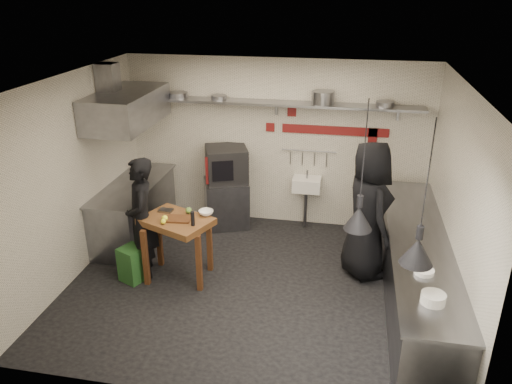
% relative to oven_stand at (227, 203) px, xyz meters
% --- Properties ---
extents(floor, '(5.00, 5.00, 0.00)m').
position_rel_oven_stand_xyz_m(floor, '(0.79, -1.75, -0.40)').
color(floor, black).
rests_on(floor, ground).
extents(ceiling, '(5.00, 5.00, 0.00)m').
position_rel_oven_stand_xyz_m(ceiling, '(0.79, -1.75, 2.40)').
color(ceiling, beige).
rests_on(ceiling, floor).
extents(wall_back, '(5.00, 0.04, 2.80)m').
position_rel_oven_stand_xyz_m(wall_back, '(0.79, 0.35, 1.00)').
color(wall_back, silver).
rests_on(wall_back, floor).
extents(wall_front, '(5.00, 0.04, 2.80)m').
position_rel_oven_stand_xyz_m(wall_front, '(0.79, -3.85, 1.00)').
color(wall_front, silver).
rests_on(wall_front, floor).
extents(wall_left, '(0.04, 4.20, 2.80)m').
position_rel_oven_stand_xyz_m(wall_left, '(-1.71, -1.75, 1.00)').
color(wall_left, silver).
rests_on(wall_left, floor).
extents(wall_right, '(0.04, 4.20, 2.80)m').
position_rel_oven_stand_xyz_m(wall_right, '(3.29, -1.75, 1.00)').
color(wall_right, silver).
rests_on(wall_right, floor).
extents(red_band_horiz, '(1.70, 0.02, 0.14)m').
position_rel_oven_stand_xyz_m(red_band_horiz, '(1.74, 0.33, 1.28)').
color(red_band_horiz, maroon).
rests_on(red_band_horiz, wall_back).
extents(red_band_vert, '(0.14, 0.02, 1.10)m').
position_rel_oven_stand_xyz_m(red_band_vert, '(2.34, 0.33, 0.80)').
color(red_band_vert, maroon).
rests_on(red_band_vert, wall_back).
extents(red_tile_a, '(0.14, 0.02, 0.14)m').
position_rel_oven_stand_xyz_m(red_tile_a, '(1.04, 0.33, 1.55)').
color(red_tile_a, maroon).
rests_on(red_tile_a, wall_back).
extents(red_tile_b, '(0.14, 0.02, 0.14)m').
position_rel_oven_stand_xyz_m(red_tile_b, '(0.69, 0.33, 1.28)').
color(red_tile_b, maroon).
rests_on(red_tile_b, wall_back).
extents(back_shelf, '(4.60, 0.34, 0.04)m').
position_rel_oven_stand_xyz_m(back_shelf, '(0.79, 0.17, 1.72)').
color(back_shelf, slate).
rests_on(back_shelf, wall_back).
extents(shelf_bracket_left, '(0.04, 0.06, 0.24)m').
position_rel_oven_stand_xyz_m(shelf_bracket_left, '(-1.11, 0.32, 1.62)').
color(shelf_bracket_left, slate).
rests_on(shelf_bracket_left, wall_back).
extents(shelf_bracket_mid, '(0.04, 0.06, 0.24)m').
position_rel_oven_stand_xyz_m(shelf_bracket_mid, '(0.79, 0.32, 1.62)').
color(shelf_bracket_mid, slate).
rests_on(shelf_bracket_mid, wall_back).
extents(shelf_bracket_right, '(0.04, 0.06, 0.24)m').
position_rel_oven_stand_xyz_m(shelf_bracket_right, '(2.69, 0.32, 1.62)').
color(shelf_bracket_right, slate).
rests_on(shelf_bracket_right, wall_back).
extents(pan_far_left, '(0.41, 0.41, 0.09)m').
position_rel_oven_stand_xyz_m(pan_far_left, '(-0.81, 0.17, 1.79)').
color(pan_far_left, slate).
rests_on(pan_far_left, back_shelf).
extents(pan_mid_left, '(0.30, 0.30, 0.07)m').
position_rel_oven_stand_xyz_m(pan_mid_left, '(-0.13, 0.17, 1.78)').
color(pan_mid_left, slate).
rests_on(pan_mid_left, back_shelf).
extents(stock_pot, '(0.39, 0.39, 0.20)m').
position_rel_oven_stand_xyz_m(stock_pot, '(1.54, 0.17, 1.84)').
color(stock_pot, slate).
rests_on(stock_pot, back_shelf).
extents(pan_right, '(0.35, 0.35, 0.08)m').
position_rel_oven_stand_xyz_m(pan_right, '(2.47, 0.17, 1.78)').
color(pan_right, slate).
rests_on(pan_right, back_shelf).
extents(oven_stand, '(0.89, 0.85, 0.80)m').
position_rel_oven_stand_xyz_m(oven_stand, '(0.00, 0.00, 0.00)').
color(oven_stand, slate).
rests_on(oven_stand, floor).
extents(combi_oven, '(0.83, 0.81, 0.58)m').
position_rel_oven_stand_xyz_m(combi_oven, '(0.01, 0.04, 0.69)').
color(combi_oven, black).
rests_on(combi_oven, oven_stand).
extents(oven_door, '(0.52, 0.22, 0.46)m').
position_rel_oven_stand_xyz_m(oven_door, '(0.00, -0.23, 0.69)').
color(oven_door, maroon).
rests_on(oven_door, combi_oven).
extents(oven_glass, '(0.33, 0.14, 0.34)m').
position_rel_oven_stand_xyz_m(oven_glass, '(0.02, -0.29, 0.69)').
color(oven_glass, black).
rests_on(oven_glass, oven_door).
extents(hand_sink, '(0.46, 0.34, 0.22)m').
position_rel_oven_stand_xyz_m(hand_sink, '(1.34, 0.17, 0.38)').
color(hand_sink, white).
rests_on(hand_sink, wall_back).
extents(sink_tap, '(0.03, 0.03, 0.14)m').
position_rel_oven_stand_xyz_m(sink_tap, '(1.34, 0.17, 0.56)').
color(sink_tap, slate).
rests_on(sink_tap, hand_sink).
extents(sink_drain, '(0.06, 0.06, 0.66)m').
position_rel_oven_stand_xyz_m(sink_drain, '(1.34, 0.13, -0.06)').
color(sink_drain, slate).
rests_on(sink_drain, floor).
extents(utensil_rail, '(0.90, 0.02, 0.02)m').
position_rel_oven_stand_xyz_m(utensil_rail, '(1.34, 0.31, 0.92)').
color(utensil_rail, slate).
rests_on(utensil_rail, wall_back).
extents(counter_right, '(0.70, 3.80, 0.90)m').
position_rel_oven_stand_xyz_m(counter_right, '(2.94, -1.75, 0.05)').
color(counter_right, slate).
rests_on(counter_right, floor).
extents(counter_right_top, '(0.76, 3.90, 0.03)m').
position_rel_oven_stand_xyz_m(counter_right_top, '(2.94, -1.75, 0.52)').
color(counter_right_top, slate).
rests_on(counter_right_top, counter_right).
extents(plate_stack, '(0.29, 0.29, 0.11)m').
position_rel_oven_stand_xyz_m(plate_stack, '(2.91, -3.11, 0.59)').
color(plate_stack, white).
rests_on(plate_stack, counter_right_top).
extents(small_bowl_right, '(0.22, 0.22, 0.05)m').
position_rel_oven_stand_xyz_m(small_bowl_right, '(2.89, -2.56, 0.56)').
color(small_bowl_right, white).
rests_on(small_bowl_right, counter_right_top).
extents(counter_left, '(0.70, 1.90, 0.90)m').
position_rel_oven_stand_xyz_m(counter_left, '(-1.36, -0.70, 0.05)').
color(counter_left, slate).
rests_on(counter_left, floor).
extents(counter_left_top, '(0.76, 2.00, 0.03)m').
position_rel_oven_stand_xyz_m(counter_left_top, '(-1.36, -0.70, 0.52)').
color(counter_left_top, slate).
rests_on(counter_left_top, counter_left).
extents(extractor_hood, '(0.78, 1.60, 0.50)m').
position_rel_oven_stand_xyz_m(extractor_hood, '(-1.31, -0.70, 1.75)').
color(extractor_hood, slate).
rests_on(extractor_hood, ceiling).
extents(hood_duct, '(0.28, 0.28, 0.50)m').
position_rel_oven_stand_xyz_m(hood_duct, '(-1.56, -0.70, 2.15)').
color(hood_duct, slate).
rests_on(hood_duct, ceiling).
extents(green_bin, '(0.41, 0.41, 0.50)m').
position_rel_oven_stand_xyz_m(green_bin, '(-0.87, -1.94, -0.15)').
color(green_bin, '#235623').
rests_on(green_bin, floor).
extents(prep_table, '(1.10, 0.94, 0.92)m').
position_rel_oven_stand_xyz_m(prep_table, '(-0.26, -1.75, 0.06)').
color(prep_table, brown).
rests_on(prep_table, floor).
extents(cutting_board, '(0.35, 0.26, 0.02)m').
position_rel_oven_stand_xyz_m(cutting_board, '(-0.21, -1.77, 0.53)').
color(cutting_board, '#542E18').
rests_on(cutting_board, prep_table).
extents(pepper_mill, '(0.07, 0.07, 0.20)m').
position_rel_oven_stand_xyz_m(pepper_mill, '(0.03, -1.90, 0.62)').
color(pepper_mill, black).
rests_on(pepper_mill, prep_table).
extents(lemon_a, '(0.10, 0.10, 0.08)m').
position_rel_oven_stand_xyz_m(lemon_a, '(-0.38, -1.84, 0.56)').
color(lemon_a, '#FAFF2B').
rests_on(lemon_a, prep_table).
extents(lemon_b, '(0.07, 0.07, 0.07)m').
position_rel_oven_stand_xyz_m(lemon_b, '(-0.37, -1.94, 0.56)').
color(lemon_b, '#FAFF2B').
rests_on(lemon_b, prep_table).
extents(veg_ball, '(0.11, 0.11, 0.09)m').
position_rel_oven_stand_xyz_m(veg_ball, '(-0.14, -1.57, 0.57)').
color(veg_ball, olive).
rests_on(veg_ball, prep_table).
extents(steel_tray, '(0.20, 0.15, 0.03)m').
position_rel_oven_stand_xyz_m(steel_tray, '(-0.47, -1.56, 0.54)').
color(steel_tray, slate).
rests_on(steel_tray, prep_table).
extents(bowl, '(0.24, 0.24, 0.06)m').
position_rel_oven_stand_xyz_m(bowl, '(0.11, -1.55, 0.55)').
color(bowl, white).
rests_on(bowl, prep_table).
extents(heat_lamp_near, '(0.39, 0.39, 1.49)m').
position_rel_oven_stand_xyz_m(heat_lamp_near, '(2.14, -2.37, 1.66)').
color(heat_lamp_near, black).
rests_on(heat_lamp_near, ceiling).
extents(heat_lamp_far, '(0.38, 0.38, 1.48)m').
position_rel_oven_stand_xyz_m(heat_lamp_far, '(2.71, -3.04, 1.66)').
color(heat_lamp_far, black).
rests_on(heat_lamp_far, ceiling).
extents(chef_left, '(0.64, 0.75, 1.75)m').
position_rel_oven_stand_xyz_m(chef_left, '(-0.76, -1.74, 0.47)').
color(chef_left, black).
rests_on(chef_left, floor).
extents(chef_right, '(0.96, 1.13, 1.97)m').
position_rel_oven_stand_xyz_m(chef_right, '(2.30, -1.14, 0.59)').
color(chef_right, black).
rests_on(chef_right, floor).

